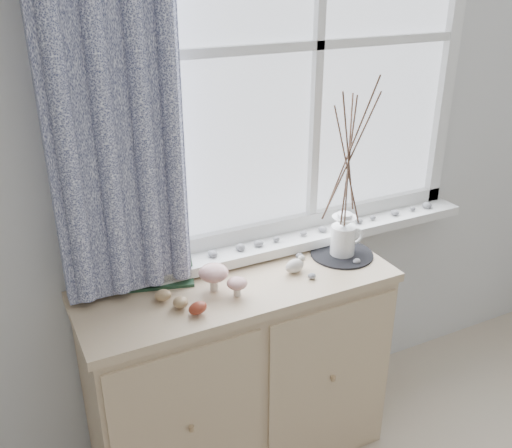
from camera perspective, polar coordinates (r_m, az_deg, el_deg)
name	(u,v)px	position (r m, az deg, el deg)	size (l,w,h in m)	color
sideboard	(240,374)	(2.37, -1.62, -14.77)	(1.20, 0.45, 0.85)	tan
botanical_book	(152,258)	(2.07, -10.41, -3.35)	(0.36, 0.13, 0.25)	#1D3C27
toadstool_cluster	(219,276)	(2.05, -3.67, -5.23)	(0.15, 0.16, 0.10)	silver
wooden_eggs	(180,302)	(1.99, -7.59, -7.71)	(0.13, 0.17, 0.06)	tan
songbird_figurine	(295,265)	(2.19, 3.90, -4.12)	(0.11, 0.05, 0.06)	beige
crocheted_doily	(342,254)	(2.35, 8.58, -3.00)	(0.25, 0.25, 0.01)	black
twig_pitcher	(349,154)	(2.18, 9.28, 6.92)	(0.34, 0.34, 0.75)	white
sideboard_pebbles	(309,263)	(2.25, 5.31, -3.88)	(0.33, 0.23, 0.02)	gray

